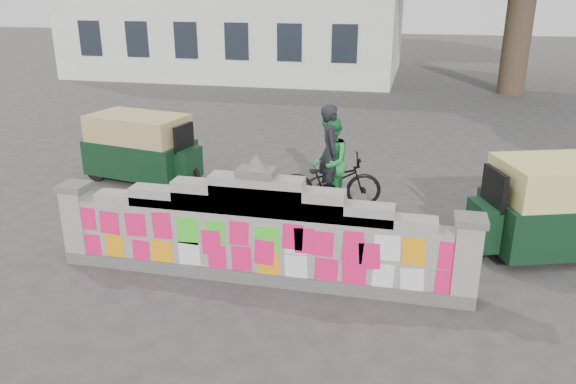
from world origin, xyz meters
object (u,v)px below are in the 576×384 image
at_px(cyclist_rider, 330,163).
at_px(rickshaw_left, 142,147).
at_px(rickshaw_right, 563,206).
at_px(cyclist_bike, 330,181).
at_px(pedestrian, 330,163).

relative_size(cyclist_rider, rickshaw_left, 0.65).
height_order(cyclist_rider, rickshaw_right, cyclist_rider).
distance_m(cyclist_bike, pedestrian, 0.38).
bearing_deg(cyclist_rider, rickshaw_right, -120.09).
bearing_deg(pedestrian, cyclist_rider, 25.11).
relative_size(pedestrian, rickshaw_right, 0.61).
relative_size(cyclist_bike, cyclist_rider, 1.12).
relative_size(cyclist_rider, rickshaw_right, 0.61).
distance_m(cyclist_rider, rickshaw_left, 4.56).
bearing_deg(rickshaw_left, cyclist_bike, 1.65).
xyz_separation_m(cyclist_rider, rickshaw_right, (4.09, -1.26, -0.08)).
height_order(cyclist_bike, rickshaw_right, rickshaw_right).
height_order(cyclist_bike, pedestrian, pedestrian).
distance_m(cyclist_bike, cyclist_rider, 0.38).
xyz_separation_m(cyclist_rider, rickshaw_left, (-4.49, 0.73, -0.14)).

